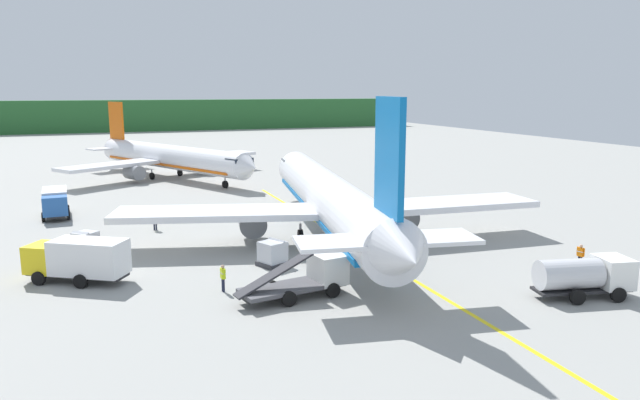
# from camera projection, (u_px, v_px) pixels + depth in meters

# --- Properties ---
(ground) EXTENTS (240.00, 320.00, 0.20)m
(ground) POSITION_uv_depth(u_px,v_px,m) (11.00, 195.00, 70.60)
(ground) COLOR #999993
(distant_treeline) EXTENTS (216.00, 6.00, 9.18)m
(distant_treeline) POSITION_uv_depth(u_px,v_px,m) (58.00, 117.00, 167.87)
(distant_treeline) COLOR #28602D
(distant_treeline) RESTS_ON ground
(airliner_foreground) EXTENTS (34.51, 41.58, 11.90)m
(airliner_foreground) POSITION_uv_depth(u_px,v_px,m) (329.00, 199.00, 48.85)
(airliner_foreground) COLOR white
(airliner_foreground) RESTS_ON ground
(airliner_mid_apron) EXTENTS (28.59, 33.84, 10.40)m
(airliner_mid_apron) POSITION_uv_depth(u_px,v_px,m) (169.00, 157.00, 82.34)
(airliner_mid_apron) COLOR white
(airliner_mid_apron) RESTS_ON ground
(service_truck_fuel) EXTENTS (2.68, 6.62, 2.59)m
(service_truck_fuel) POSITION_uv_depth(u_px,v_px,m) (55.00, 202.00, 57.74)
(service_truck_fuel) COLOR #2659A5
(service_truck_fuel) RESTS_ON ground
(service_truck_baggage) EXTENTS (6.68, 5.31, 2.82)m
(service_truck_baggage) POSITION_uv_depth(u_px,v_px,m) (78.00, 258.00, 38.03)
(service_truck_baggage) COLOR yellow
(service_truck_baggage) RESTS_ON ground
(service_truck_catering) EXTENTS (6.02, 3.15, 2.40)m
(service_truck_catering) POSITION_uv_depth(u_px,v_px,m) (585.00, 275.00, 35.23)
(service_truck_catering) COLOR white
(service_truck_catering) RESTS_ON ground
(service_truck_pushback) EXTENTS (7.16, 3.28, 2.73)m
(service_truck_pushback) POSITION_uv_depth(u_px,v_px,m) (311.00, 276.00, 35.71)
(service_truck_pushback) COLOR white
(service_truck_pushback) RESTS_ON ground
(cargo_container_near) EXTENTS (2.37, 2.37, 1.88)m
(cargo_container_near) POSITION_uv_depth(u_px,v_px,m) (273.00, 253.00, 41.72)
(cargo_container_near) COLOR #333338
(cargo_container_near) RESTS_ON ground
(cargo_container_mid) EXTENTS (2.35, 2.35, 1.97)m
(cargo_container_mid) POSITION_uv_depth(u_px,v_px,m) (86.00, 244.00, 44.05)
(cargo_container_mid) COLOR #333338
(cargo_container_mid) RESTS_ON ground
(crew_marshaller) EXTENTS (0.60, 0.37, 1.74)m
(crew_marshaller) POSITION_uv_depth(u_px,v_px,m) (155.00, 219.00, 52.19)
(crew_marshaller) COLOR #191E33
(crew_marshaller) RESTS_ON ground
(crew_loader_left) EXTENTS (0.30, 0.62, 1.68)m
(crew_loader_left) POSITION_uv_depth(u_px,v_px,m) (580.00, 254.00, 41.16)
(crew_loader_left) COLOR #191E33
(crew_loader_left) RESTS_ON ground
(crew_loader_right) EXTENTS (0.29, 0.63, 1.72)m
(crew_loader_right) POSITION_uv_depth(u_px,v_px,m) (223.00, 276.00, 36.28)
(crew_loader_right) COLOR #191E33
(crew_loader_right) RESTS_ON ground
(apron_guide_line) EXTENTS (0.30, 60.00, 0.01)m
(apron_guide_line) POSITION_uv_depth(u_px,v_px,m) (364.00, 250.00, 45.78)
(apron_guide_line) COLOR yellow
(apron_guide_line) RESTS_ON ground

